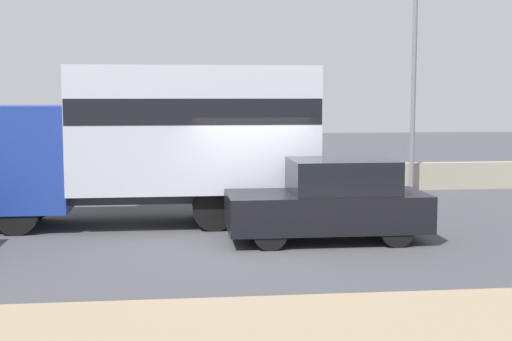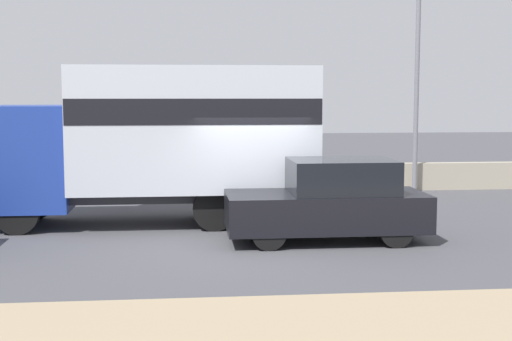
% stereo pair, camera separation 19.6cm
% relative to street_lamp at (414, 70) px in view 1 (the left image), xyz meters
% --- Properties ---
extents(ground_plane, '(80.00, 80.00, 0.00)m').
position_rel_street_lamp_xyz_m(ground_plane, '(-5.55, -7.11, -3.73)').
color(ground_plane, '#47474C').
extents(stone_wall_backdrop, '(60.00, 0.35, 0.85)m').
position_rel_street_lamp_xyz_m(stone_wall_backdrop, '(-5.55, 0.53, -3.30)').
color(stone_wall_backdrop, '#A39984').
rests_on(stone_wall_backdrop, ground_plane).
extents(street_lamp, '(0.56, 0.28, 6.37)m').
position_rel_street_lamp_xyz_m(street_lamp, '(0.00, 0.00, 0.00)').
color(street_lamp, slate).
rests_on(street_lamp, ground_plane).
extents(box_truck, '(7.65, 2.58, 3.61)m').
position_rel_street_lamp_xyz_m(box_truck, '(-7.50, -4.60, -1.66)').
color(box_truck, navy).
rests_on(box_truck, ground_plane).
extents(car_hatchback, '(4.06, 1.73, 1.68)m').
position_rel_street_lamp_xyz_m(car_hatchback, '(-4.07, -6.92, -2.91)').
color(car_hatchback, black).
rests_on(car_hatchback, ground_plane).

